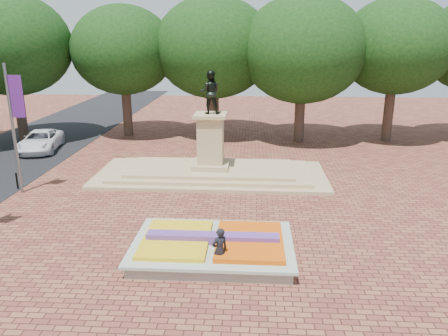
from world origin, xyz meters
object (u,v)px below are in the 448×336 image
monument (211,163)px  van (40,141)px  pedestrian (220,250)px  flower_bed (213,246)px

monument → van: 14.41m
van → pedestrian: size_ratio=3.10×
flower_bed → monument: 10.07m
monument → van: monument is taller
flower_bed → monument: (-1.03, 10.00, 0.50)m
van → pedestrian: (14.71, -16.68, 0.12)m
flower_bed → van: bearing=132.9°
monument → van: size_ratio=2.61×
monument → pedestrian: 11.32m
flower_bed → van: 21.10m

